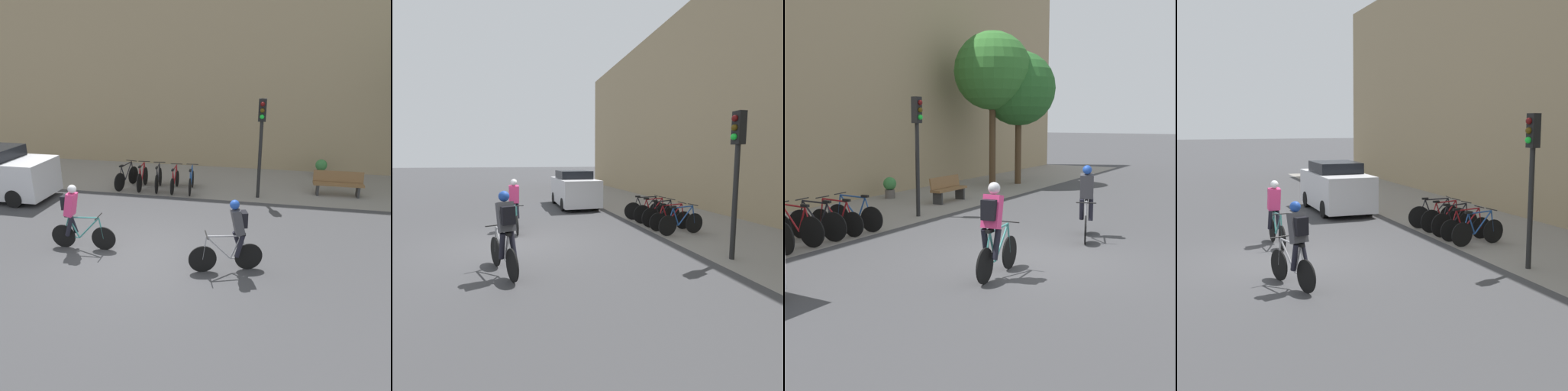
% 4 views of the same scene
% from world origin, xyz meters
% --- Properties ---
extents(ground, '(200.00, 200.00, 0.00)m').
position_xyz_m(ground, '(0.00, 0.00, 0.00)').
color(ground, '#3D3D3F').
extents(kerb_strip, '(44.00, 4.50, 0.01)m').
position_xyz_m(kerb_strip, '(0.00, 6.75, 0.00)').
color(kerb_strip, gray).
rests_on(kerb_strip, ground).
extents(cyclist_pink, '(1.75, 0.46, 1.76)m').
position_xyz_m(cyclist_pink, '(-1.74, 0.09, 0.95)').
color(cyclist_pink, black).
rests_on(cyclist_pink, ground).
extents(cyclist_grey, '(1.69, 0.66, 1.77)m').
position_xyz_m(cyclist_grey, '(2.43, -0.23, 0.95)').
color(cyclist_grey, black).
rests_on(cyclist_grey, ground).
extents(parked_bike_1, '(0.46, 1.66, 0.99)m').
position_xyz_m(parked_bike_1, '(-1.69, 5.25, 0.41)').
color(parked_bike_1, black).
rests_on(parked_bike_1, ground).
extents(parked_bike_2, '(0.46, 1.66, 0.99)m').
position_xyz_m(parked_bike_2, '(-1.04, 5.25, 0.41)').
color(parked_bike_2, black).
rests_on(parked_bike_2, ground).
extents(parked_bike_3, '(0.46, 1.66, 0.95)m').
position_xyz_m(parked_bike_3, '(-0.39, 5.24, 0.39)').
color(parked_bike_3, black).
rests_on(parked_bike_3, ground).
extents(parked_bike_4, '(0.46, 1.70, 0.97)m').
position_xyz_m(parked_bike_4, '(0.26, 5.24, 0.40)').
color(parked_bike_4, black).
rests_on(parked_bike_4, ground).
extents(traffic_light_pole, '(0.26, 0.30, 3.51)m').
position_xyz_m(traffic_light_pole, '(2.77, 5.05, 2.44)').
color(traffic_light_pole, black).
rests_on(traffic_light_pole, ground).
extents(bench, '(1.77, 0.44, 0.89)m').
position_xyz_m(bench, '(5.63, 5.87, 0.47)').
color(bench, brown).
rests_on(bench, ground).
extents(street_tree_0, '(3.31, 3.31, 6.56)m').
position_xyz_m(street_tree_0, '(10.57, 6.78, 4.88)').
color(street_tree_0, '#4C3823').
rests_on(street_tree_0, ground).
extents(street_tree_1, '(3.25, 3.25, 5.83)m').
position_xyz_m(street_tree_1, '(11.70, 6.09, 4.19)').
color(street_tree_1, '#4C3823').
rests_on(street_tree_1, ground).
extents(potted_plant, '(0.48, 0.48, 0.78)m').
position_xyz_m(potted_plant, '(5.27, 8.16, 0.44)').
color(potted_plant, '#56514C').
rests_on(potted_plant, ground).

